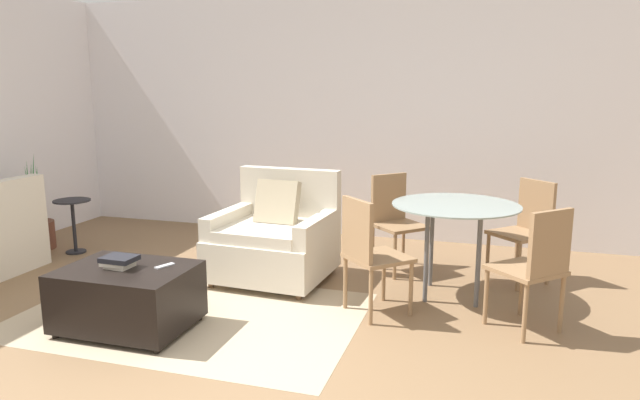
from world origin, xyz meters
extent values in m
plane|color=brown|center=(0.00, 0.00, 0.00)|extent=(20.00, 20.00, 0.00)
cube|color=white|center=(0.00, 3.74, 1.38)|extent=(12.00, 0.06, 2.75)
cube|color=tan|center=(-0.51, 1.00, 0.00)|extent=(2.54, 1.68, 0.00)
cube|color=beige|center=(-0.51, 0.37, 0.00)|extent=(2.49, 0.06, 0.00)
cube|color=beige|center=(-0.51, 0.58, 0.00)|extent=(2.49, 0.06, 0.00)
cube|color=beige|center=(-0.51, 0.79, 0.00)|extent=(2.49, 0.06, 0.00)
cube|color=beige|center=(-0.51, 1.00, 0.00)|extent=(2.49, 0.06, 0.00)
cube|color=beige|center=(-0.51, 1.21, 0.00)|extent=(2.49, 0.06, 0.00)
cube|color=beige|center=(-0.51, 1.42, 0.00)|extent=(2.49, 0.06, 0.00)
cube|color=beige|center=(-0.51, 1.63, 0.00)|extent=(2.49, 0.06, 0.00)
cube|color=beige|center=(-2.92, 1.73, 0.55)|extent=(0.78, 0.12, 0.26)
cube|color=beige|center=(-0.21, 1.95, 0.24)|extent=(1.04, 0.98, 0.35)
cube|color=beige|center=(-0.22, 1.91, 0.46)|extent=(0.79, 0.85, 0.10)
cube|color=beige|center=(-0.19, 2.35, 0.68)|extent=(0.99, 0.18, 0.55)
cube|color=beige|center=(-0.64, 1.97, 0.51)|extent=(0.17, 0.86, 0.20)
cube|color=beige|center=(0.22, 1.92, 0.51)|extent=(0.17, 0.86, 0.20)
cylinder|color=brown|center=(-0.65, 1.59, 0.03)|extent=(0.05, 0.05, 0.06)
cylinder|color=brown|center=(0.17, 1.54, 0.03)|extent=(0.05, 0.05, 0.06)
cylinder|color=brown|center=(-0.60, 2.35, 0.03)|extent=(0.05, 0.05, 0.06)
cylinder|color=brown|center=(0.22, 2.30, 0.03)|extent=(0.05, 0.05, 0.06)
cube|color=tan|center=(-0.21, 2.06, 0.69)|extent=(0.40, 0.24, 0.40)
cube|color=black|center=(-0.80, 0.65, 0.25)|extent=(0.90, 0.67, 0.41)
cylinder|color=black|center=(-1.20, 0.37, 0.02)|extent=(0.04, 0.04, 0.04)
cylinder|color=black|center=(-0.41, 0.37, 0.02)|extent=(0.04, 0.04, 0.04)
cylinder|color=black|center=(-1.20, 0.93, 0.02)|extent=(0.04, 0.04, 0.04)
cylinder|color=black|center=(-0.41, 0.93, 0.02)|extent=(0.04, 0.04, 0.04)
cube|color=beige|center=(-0.85, 0.65, 0.46)|extent=(0.17, 0.16, 0.02)
cube|color=beige|center=(-0.86, 0.64, 0.49)|extent=(0.20, 0.17, 0.03)
cube|color=black|center=(-0.85, 0.64, 0.52)|extent=(0.23, 0.19, 0.03)
cube|color=#B7B7BC|center=(-0.56, 0.76, 0.46)|extent=(0.10, 0.15, 0.01)
cube|color=#333338|center=(-1.07, 0.79, 0.46)|extent=(0.11, 0.17, 0.01)
cylinder|color=brown|center=(-3.00, 2.17, 0.15)|extent=(0.36, 0.36, 0.30)
cylinder|color=black|center=(-3.00, 2.17, 0.29)|extent=(0.33, 0.33, 0.02)
cone|color=#387A42|center=(-2.91, 2.16, 0.60)|extent=(0.04, 0.10, 0.62)
cone|color=#387A42|center=(-2.93, 2.21, 0.55)|extent=(0.09, 0.12, 0.50)
cone|color=#387A42|center=(-3.00, 2.23, 0.59)|extent=(0.09, 0.05, 0.59)
cone|color=#387A42|center=(-3.06, 2.23, 0.66)|extent=(0.10, 0.10, 0.73)
cone|color=#387A42|center=(-3.05, 2.18, 0.62)|extent=(0.07, 0.11, 0.65)
cone|color=#387A42|center=(-3.04, 2.14, 0.63)|extent=(0.08, 0.10, 0.67)
cone|color=#387A42|center=(-3.02, 2.12, 0.58)|extent=(0.09, 0.06, 0.57)
cone|color=#387A42|center=(-2.99, 2.13, 0.60)|extent=(0.13, 0.07, 0.61)
cone|color=#387A42|center=(-2.96, 2.12, 0.60)|extent=(0.10, 0.10, 0.60)
cylinder|color=black|center=(-2.51, 2.15, 0.56)|extent=(0.37, 0.37, 0.02)
cylinder|color=black|center=(-2.51, 2.15, 0.28)|extent=(0.04, 0.04, 0.53)
cylinder|color=black|center=(-2.51, 2.15, 0.01)|extent=(0.20, 0.20, 0.02)
cylinder|color=#8C9E99|center=(1.36, 2.00, 0.77)|extent=(1.03, 1.03, 0.01)
cylinder|color=#59595B|center=(1.16, 1.80, 0.38)|extent=(0.04, 0.04, 0.76)
cylinder|color=#59595B|center=(1.56, 1.80, 0.38)|extent=(0.04, 0.04, 0.76)
cylinder|color=#59595B|center=(1.16, 2.19, 0.38)|extent=(0.04, 0.04, 0.76)
cylinder|color=#59595B|center=(1.56, 2.19, 0.38)|extent=(0.04, 0.04, 0.76)
cube|color=#93704C|center=(0.83, 1.47, 0.43)|extent=(0.59, 0.59, 0.03)
cube|color=#93704C|center=(0.70, 1.34, 0.68)|extent=(0.29, 0.29, 0.45)
cylinder|color=#93704C|center=(1.09, 1.47, 0.21)|extent=(0.03, 0.03, 0.42)
cylinder|color=#93704C|center=(0.83, 1.72, 0.21)|extent=(0.03, 0.03, 0.42)
cylinder|color=#93704C|center=(0.83, 1.22, 0.21)|extent=(0.03, 0.03, 0.42)
cylinder|color=#93704C|center=(0.58, 1.47, 0.21)|extent=(0.03, 0.03, 0.42)
cube|color=#93704C|center=(1.89, 1.47, 0.43)|extent=(0.59, 0.59, 0.03)
cube|color=#93704C|center=(2.02, 1.34, 0.68)|extent=(0.29, 0.29, 0.45)
cylinder|color=#93704C|center=(1.89, 1.72, 0.21)|extent=(0.03, 0.03, 0.42)
cylinder|color=#93704C|center=(1.63, 1.47, 0.21)|extent=(0.03, 0.03, 0.42)
cylinder|color=#93704C|center=(2.14, 1.47, 0.21)|extent=(0.03, 0.03, 0.42)
cylinder|color=#93704C|center=(1.89, 1.22, 0.21)|extent=(0.03, 0.03, 0.42)
cube|color=#93704C|center=(0.83, 2.52, 0.43)|extent=(0.59, 0.59, 0.03)
cube|color=#93704C|center=(0.70, 2.66, 0.68)|extent=(0.29, 0.29, 0.45)
cylinder|color=#93704C|center=(0.83, 2.27, 0.21)|extent=(0.03, 0.03, 0.42)
cylinder|color=#93704C|center=(1.09, 2.52, 0.21)|extent=(0.03, 0.03, 0.42)
cylinder|color=#93704C|center=(0.58, 2.52, 0.21)|extent=(0.03, 0.03, 0.42)
cylinder|color=#93704C|center=(0.83, 2.78, 0.21)|extent=(0.03, 0.03, 0.42)
cube|color=#93704C|center=(1.89, 2.52, 0.43)|extent=(0.59, 0.59, 0.03)
cube|color=#93704C|center=(2.02, 2.66, 0.68)|extent=(0.29, 0.29, 0.45)
cylinder|color=#93704C|center=(1.63, 2.52, 0.21)|extent=(0.03, 0.03, 0.42)
cylinder|color=#93704C|center=(1.89, 2.27, 0.21)|extent=(0.03, 0.03, 0.42)
cylinder|color=#93704C|center=(1.89, 2.78, 0.21)|extent=(0.03, 0.03, 0.42)
cylinder|color=#93704C|center=(2.14, 2.52, 0.21)|extent=(0.03, 0.03, 0.42)
camera|label=1|loc=(1.61, -2.63, 1.69)|focal=32.00mm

